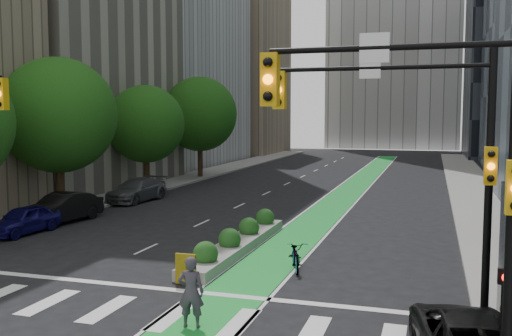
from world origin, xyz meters
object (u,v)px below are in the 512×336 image
Objects in this scene: median_planter at (238,241)px; bicycle at (296,255)px; cyclist at (191,292)px; parked_car_left_far at (137,190)px; parked_car_right at (464,336)px; parked_car_left_mid at (62,208)px; parked_car_left_near at (24,220)px.

median_planter reaches higher than bicycle.
cyclist reaches higher than bicycle.
bicycle is 0.41× the size of parked_car_left_far.
parked_car_right is (5.40, -6.50, 0.09)m from bicycle.
cyclist is 0.41× the size of parked_car_left_mid.
parked_car_left_near is 0.83× the size of parked_car_left_mid.
parked_car_left_near reaches higher than median_planter.
parked_car_right is (19.10, -19.61, -0.10)m from parked_car_left_far.
median_planter is at bearing -8.70° from parked_car_left_mid.
parked_car_left_far is at bearing 134.74° from median_planter.
bicycle is at bearing -113.74° from cyclist.
parked_car_left_mid is at bearing -55.05° from cyclist.
parked_car_left_far is 1.11× the size of parked_car_right.
median_planter is at bearing -53.48° from parked_car_right.
median_planter is 2.63× the size of parked_car_left_near.
median_planter is 4.92× the size of bicycle.
parked_car_left_mid reaches higher than median_planter.
parked_car_left_near is at bearing -46.89° from cyclist.
parked_car_right is at bearing -46.37° from median_planter.
median_planter is at bearing -40.95° from parked_car_left_far.
cyclist reaches higher than median_planter.
cyclist is 23.02m from parked_car_left_far.
median_planter is at bearing 3.83° from parked_car_left_near.
parked_car_left_far is (0.00, 10.74, 0.08)m from parked_car_left_near.
parked_car_left_mid is (0.00, 2.94, 0.11)m from parked_car_left_near.
cyclist reaches higher than parked_car_left_far.
median_planter is 2.23× the size of parked_car_right.
parked_car_left_mid is at bearing 164.37° from median_planter.
parked_car_right reaches higher than median_planter.
parked_car_right is at bearing -20.78° from parked_car_left_near.
parked_car_right is (19.10, -8.86, -0.03)m from parked_car_left_near.
median_planter is 5.41× the size of cyclist.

